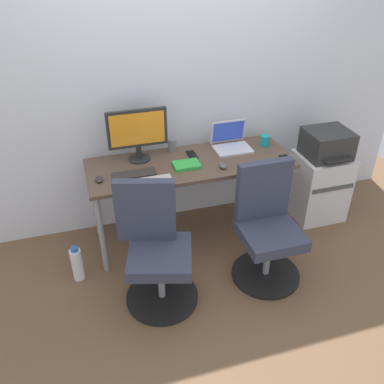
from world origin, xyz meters
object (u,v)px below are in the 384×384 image
object	(u,v)px
open_laptop	(231,142)
printer	(327,144)
water_bottle_on_floor	(77,264)
coffee_mug	(265,141)
office_chair_right	(267,229)
desktop_monitor	(137,132)
side_cabinet	(319,186)
office_chair_left	(156,251)

from	to	relation	value
open_laptop	printer	bearing A→B (deg)	-13.06
water_bottle_on_floor	coffee_mug	distance (m)	1.87
office_chair_right	open_laptop	world-z (taller)	open_laptop
open_laptop	coffee_mug	bearing A→B (deg)	-8.27
office_chair_right	desktop_monitor	world-z (taller)	desktop_monitor
side_cabinet	office_chair_right	bearing A→B (deg)	-144.70
office_chair_right	side_cabinet	xyz separation A→B (m)	(0.82, 0.58, -0.10)
office_chair_left	desktop_monitor	world-z (taller)	desktop_monitor
side_cabinet	open_laptop	xyz separation A→B (m)	(-0.83, 0.19, 0.48)
side_cabinet	water_bottle_on_floor	size ratio (longest dim) A/B	2.05
office_chair_right	coffee_mug	distance (m)	0.86
open_laptop	coffee_mug	size ratio (longest dim) A/B	3.37
desktop_monitor	open_laptop	distance (m)	0.82
office_chair_left	side_cabinet	bearing A→B (deg)	19.03
office_chair_right	printer	world-z (taller)	office_chair_right
office_chair_right	water_bottle_on_floor	size ratio (longest dim) A/B	3.03
open_laptop	side_cabinet	bearing A→B (deg)	-12.99
open_laptop	office_chair_left	bearing A→B (deg)	-137.76
side_cabinet	water_bottle_on_floor	xyz separation A→B (m)	(-2.24, -0.24, -0.17)
printer	desktop_monitor	size ratio (longest dim) A/B	0.83
office_chair_right	printer	size ratio (longest dim) A/B	2.35
office_chair_right	coffee_mug	size ratio (longest dim) A/B	10.22
open_laptop	coffee_mug	distance (m)	0.30
office_chair_right	open_laptop	distance (m)	0.86
open_laptop	office_chair_right	bearing A→B (deg)	-88.85
office_chair_right	office_chair_left	bearing A→B (deg)	-179.84
water_bottle_on_floor	coffee_mug	bearing A→B (deg)	12.73
office_chair_right	coffee_mug	bearing A→B (deg)	68.52
office_chair_left	desktop_monitor	bearing A→B (deg)	86.11
office_chair_right	desktop_monitor	xyz separation A→B (m)	(-0.81, 0.78, 0.57)
printer	coffee_mug	bearing A→B (deg)	164.30
coffee_mug	desktop_monitor	bearing A→B (deg)	177.07
printer	office_chair_left	bearing A→B (deg)	-161.00
open_laptop	coffee_mug	world-z (taller)	open_laptop
printer	water_bottle_on_floor	world-z (taller)	printer
side_cabinet	desktop_monitor	xyz separation A→B (m)	(-1.63, 0.20, 0.68)
printer	open_laptop	bearing A→B (deg)	166.94
water_bottle_on_floor	desktop_monitor	xyz separation A→B (m)	(0.62, 0.44, 0.85)
office_chair_right	side_cabinet	bearing A→B (deg)	35.30
office_chair_left	side_cabinet	xyz separation A→B (m)	(1.68, 0.58, -0.10)
desktop_monitor	office_chair_right	bearing A→B (deg)	-43.91
office_chair_right	side_cabinet	distance (m)	1.00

